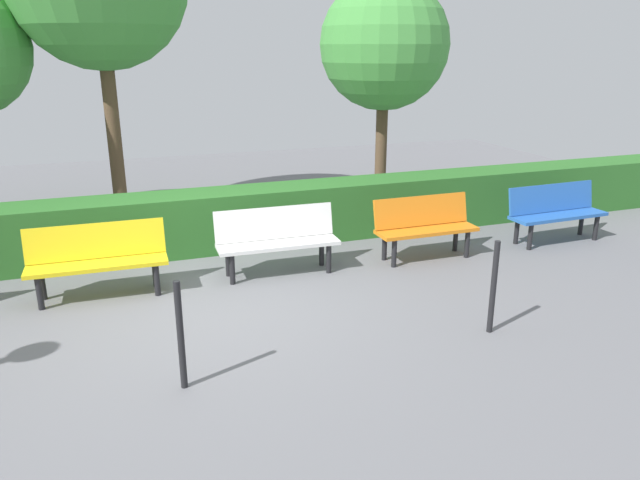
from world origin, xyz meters
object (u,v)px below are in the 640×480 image
object	(u,v)px
bench_yellow	(97,257)
tree_near	(384,45)
bench_orange	(424,225)
bench_white	(277,238)
bench_blue	(555,210)

from	to	relation	value
bench_yellow	tree_near	xyz separation A→B (m)	(-5.04, -2.88, 2.39)
bench_orange	bench_white	bearing A→B (deg)	-3.07
bench_white	bench_yellow	size ratio (longest dim) A/B	1.00
bench_orange	bench_white	size ratio (longest dim) A/B	0.91
bench_blue	bench_white	size ratio (longest dim) A/B	0.99
bench_white	tree_near	world-z (taller)	tree_near
bench_blue	bench_yellow	bearing A→B (deg)	-2.75
bench_blue	bench_yellow	world-z (taller)	same
bench_blue	tree_near	size ratio (longest dim) A/B	0.39
bench_orange	bench_yellow	distance (m)	4.32
bench_yellow	tree_near	bearing A→B (deg)	-149.02
bench_blue	bench_orange	xyz separation A→B (m)	(2.25, -0.00, -0.00)
bench_yellow	bench_blue	bearing A→B (deg)	-179.69
bench_white	bench_yellow	bearing A→B (deg)	1.96
bench_orange	bench_yellow	size ratio (longest dim) A/B	0.90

